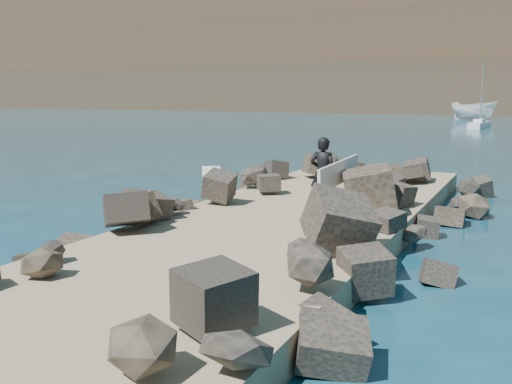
# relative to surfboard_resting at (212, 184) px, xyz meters

# --- Properties ---
(ground) EXTENTS (800.00, 800.00, 0.00)m
(ground) POSITION_rel_surfboard_resting_xyz_m (3.00, -2.11, -1.04)
(ground) COLOR #0F384C
(ground) RESTS_ON ground
(jetty) EXTENTS (6.00, 26.00, 0.60)m
(jetty) POSITION_rel_surfboard_resting_xyz_m (3.00, -4.11, -0.74)
(jetty) COLOR #8C7759
(jetty) RESTS_ON ground
(riprap_left) EXTENTS (2.60, 22.00, 1.00)m
(riprap_left) POSITION_rel_surfboard_resting_xyz_m (0.10, -3.61, -0.54)
(riprap_left) COLOR black
(riprap_left) RESTS_ON ground
(riprap_right) EXTENTS (2.60, 22.00, 1.00)m
(riprap_right) POSITION_rel_surfboard_resting_xyz_m (5.90, -3.61, -0.54)
(riprap_right) COLOR black
(riprap_right) RESTS_ON ground
(surfboard_resting) EXTENTS (1.71, 2.25, 0.08)m
(surfboard_resting) POSITION_rel_surfboard_resting_xyz_m (0.00, 0.00, 0.00)
(surfboard_resting) COLOR silver
(surfboard_resting) RESTS_ON riprap_left
(boat_imported) EXTENTS (7.30, 5.04, 2.64)m
(boat_imported) POSITION_rel_surfboard_resting_xyz_m (0.57, 71.73, 0.28)
(boat_imported) COLOR white
(boat_imported) RESTS_ON ground
(surfer_with_board) EXTENTS (0.98, 2.46, 1.99)m
(surfer_with_board) POSITION_rel_surfboard_resting_xyz_m (3.66, -0.22, 0.57)
(surfer_with_board) COLOR black
(surfer_with_board) RESTS_ON jetty
(sailboat_b) EXTENTS (1.96, 5.90, 7.12)m
(sailboat_b) POSITION_rel_surfboard_resting_xyz_m (3.15, 51.72, -0.69)
(sailboat_b) COLOR silver
(sailboat_b) RESTS_ON ground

